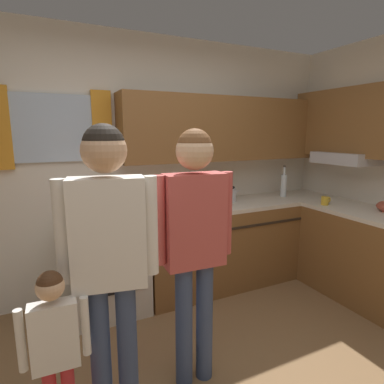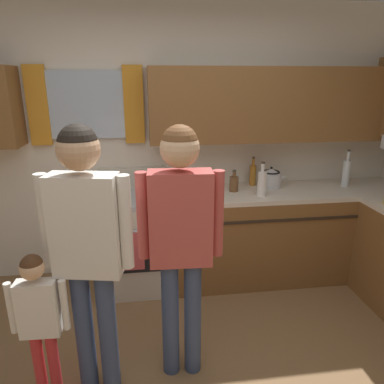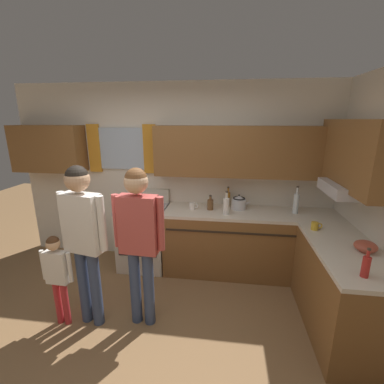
{
  "view_description": "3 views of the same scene",
  "coord_description": "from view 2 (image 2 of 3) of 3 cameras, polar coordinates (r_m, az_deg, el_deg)",
  "views": [
    {
      "loc": [
        -0.85,
        -1.28,
        1.65
      ],
      "look_at": [
        0.24,
        0.99,
        1.17
      ],
      "focal_mm": 29.57,
      "sensor_mm": 36.0,
      "label": 1
    },
    {
      "loc": [
        -0.21,
        -1.55,
        1.91
      ],
      "look_at": [
        0.12,
        0.91,
        1.12
      ],
      "focal_mm": 33.17,
      "sensor_mm": 36.0,
      "label": 2
    },
    {
      "loc": [
        0.81,
        -1.89,
        2.1
      ],
      "look_at": [
        0.43,
        0.93,
        1.32
      ],
      "focal_mm": 24.83,
      "sensor_mm": 36.0,
      "label": 3
    }
  ],
  "objects": [
    {
      "name": "kitchen_counter_run",
      "position": [
        3.52,
        21.6,
        -8.12
      ],
      "size": [
        2.31,
        1.92,
        0.9
      ],
      "color": "brown",
      "rests_on": "ground"
    },
    {
      "name": "adult_holding_child",
      "position": [
        2.09,
        -16.55,
        -6.81
      ],
      "size": [
        0.52,
        0.23,
        1.7
      ],
      "color": "#38476B",
      "rests_on": "ground"
    },
    {
      "name": "stove_oven",
      "position": [
        3.42,
        -9.39,
        -7.54
      ],
      "size": [
        0.65,
        0.67,
        1.1
      ],
      "color": "beige",
      "rests_on": "ground"
    },
    {
      "name": "bottle_squat_brown",
      "position": [
        3.35,
        6.75,
        1.39
      ],
      "size": [
        0.08,
        0.08,
        0.21
      ],
      "color": "brown",
      "rests_on": "kitchen_counter_run"
    },
    {
      "name": "adult_in_plaid",
      "position": [
        2.14,
        -1.84,
        -5.85
      ],
      "size": [
        0.52,
        0.23,
        1.67
      ],
      "color": "#38476B",
      "rests_on": "ground"
    },
    {
      "name": "mug_ceramic_white",
      "position": [
        3.29,
        2.69,
        0.67
      ],
      "size": [
        0.13,
        0.08,
        0.09
      ],
      "color": "white",
      "rests_on": "kitchen_counter_run"
    },
    {
      "name": "bottle_milk_white",
      "position": [
        3.25,
        11.17,
        1.45
      ],
      "size": [
        0.08,
        0.08,
        0.31
      ],
      "color": "white",
      "rests_on": "kitchen_counter_run"
    },
    {
      "name": "small_child",
      "position": [
        2.32,
        -23.38,
        -17.52
      ],
      "size": [
        0.34,
        0.13,
        1.0
      ],
      "color": "red",
      "rests_on": "ground"
    },
    {
      "name": "bottle_tall_clear",
      "position": [
        3.77,
        23.53,
        2.88
      ],
      "size": [
        0.07,
        0.07,
        0.37
      ],
      "color": "silver",
      "rests_on": "kitchen_counter_run"
    },
    {
      "name": "back_wall_unit",
      "position": [
        3.41,
        -2.69,
        9.93
      ],
      "size": [
        4.6,
        0.42,
        2.6
      ],
      "color": "silver",
      "rests_on": "ground"
    },
    {
      "name": "bottle_oil_amber",
      "position": [
        3.57,
        9.75,
        2.81
      ],
      "size": [
        0.06,
        0.06,
        0.29
      ],
      "color": "#B27223",
      "rests_on": "kitchen_counter_run"
    },
    {
      "name": "stovetop_kettle",
      "position": [
        3.53,
        12.57,
        2.23
      ],
      "size": [
        0.27,
        0.2,
        0.21
      ],
      "color": "silver",
      "rests_on": "kitchen_counter_run"
    }
  ]
}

